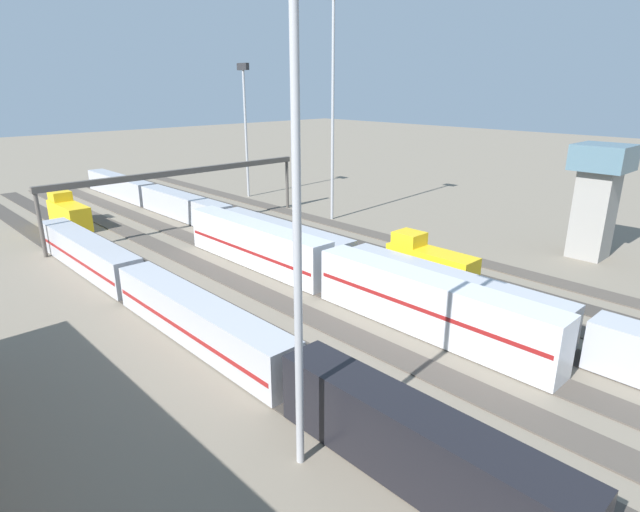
# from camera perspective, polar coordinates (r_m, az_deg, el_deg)

# --- Properties ---
(ground_plane) EXTENTS (400.00, 400.00, 0.00)m
(ground_plane) POSITION_cam_1_polar(r_m,az_deg,el_deg) (61.01, -3.92, -1.00)
(ground_plane) COLOR #756B5B
(track_bed_0) EXTENTS (140.00, 2.80, 0.12)m
(track_bed_0) POSITION_cam_1_polar(r_m,az_deg,el_deg) (72.82, 6.72, 2.21)
(track_bed_0) COLOR #4C443D
(track_bed_0) RESTS_ON ground_plane
(track_bed_1) EXTENTS (140.00, 2.80, 0.12)m
(track_bed_1) POSITION_cam_1_polar(r_m,az_deg,el_deg) (69.19, 4.06, 1.42)
(track_bed_1) COLOR #3D3833
(track_bed_1) RESTS_ON ground_plane
(track_bed_2) EXTENTS (140.00, 2.80, 0.12)m
(track_bed_2) POSITION_cam_1_polar(r_m,az_deg,el_deg) (65.75, 1.10, 0.55)
(track_bed_2) COLOR #4C443D
(track_bed_2) RESTS_ON ground_plane
(track_bed_3) EXTENTS (140.00, 2.80, 0.12)m
(track_bed_3) POSITION_cam_1_polar(r_m,az_deg,el_deg) (62.51, -2.16, -0.42)
(track_bed_3) COLOR #3D3833
(track_bed_3) RESTS_ON ground_plane
(track_bed_4) EXTENTS (140.00, 2.80, 0.12)m
(track_bed_4) POSITION_cam_1_polar(r_m,az_deg,el_deg) (59.52, -5.77, -1.49)
(track_bed_4) COLOR #4C443D
(track_bed_4) RESTS_ON ground_plane
(track_bed_5) EXTENTS (140.00, 2.80, 0.12)m
(track_bed_5) POSITION_cam_1_polar(r_m,az_deg,el_deg) (56.82, -9.75, -2.66)
(track_bed_5) COLOR #4C443D
(track_bed_5) RESTS_ON ground_plane
(track_bed_6) EXTENTS (140.00, 2.80, 0.12)m
(track_bed_6) POSITION_cam_1_polar(r_m,az_deg,el_deg) (54.43, -14.11, -3.93)
(track_bed_6) COLOR #3D3833
(track_bed_6) RESTS_ON ground_plane
(track_bed_7) EXTENTS (140.00, 2.80, 0.12)m
(track_bed_7) POSITION_cam_1_polar(r_m,az_deg,el_deg) (52.42, -18.84, -5.28)
(track_bed_7) COLOR #3D3833
(track_bed_7) RESTS_ON ground_plane
(train_on_track_7) EXTENTS (66.40, 3.06, 4.40)m
(train_on_track_7) POSITION_cam_1_polar(r_m,az_deg,el_deg) (45.15, -14.84, -5.96)
(train_on_track_7) COLOR black
(train_on_track_7) RESTS_ON ground_plane
(train_on_track_2) EXTENTS (10.00, 3.00, 5.00)m
(train_on_track_2) POSITION_cam_1_polar(r_m,az_deg,el_deg) (55.96, 11.99, -0.85)
(train_on_track_2) COLOR gold
(train_on_track_2) RESTS_ON ground_plane
(train_on_track_4) EXTENTS (47.20, 3.06, 5.00)m
(train_on_track_4) POSITION_cam_1_polar(r_m,az_deg,el_deg) (51.62, 0.91, -1.56)
(train_on_track_4) COLOR silver
(train_on_track_4) RESTS_ON ground_plane
(train_on_track_6) EXTENTS (10.00, 3.00, 5.00)m
(train_on_track_6) POSITION_cam_1_polar(r_m,az_deg,el_deg) (85.03, -26.15, 4.25)
(train_on_track_6) COLOR gold
(train_on_track_6) RESTS_ON ground_plane
(train_on_track_3) EXTENTS (119.80, 3.00, 3.80)m
(train_on_track_3) POSITION_cam_1_polar(r_m,az_deg,el_deg) (64.54, -4.30, 1.98)
(train_on_track_3) COLOR #A8AAB2
(train_on_track_3) RESTS_ON ground_plane
(light_mast_0) EXTENTS (2.80, 0.70, 32.98)m
(light_mast_0) POSITION_cam_1_polar(r_m,az_deg,el_deg) (79.48, 1.45, 18.58)
(light_mast_0) COLOR #9EA0A5
(light_mast_0) RESTS_ON ground_plane
(light_mast_1) EXTENTS (2.80, 0.70, 25.78)m
(light_mast_1) POSITION_cam_1_polar(r_m,az_deg,el_deg) (24.26, -2.67, 9.61)
(light_mast_1) COLOR #9EA0A5
(light_mast_1) RESTS_ON ground_plane
(light_mast_2) EXTENTS (2.80, 0.70, 24.01)m
(light_mast_2) POSITION_cam_1_polar(r_m,az_deg,el_deg) (98.07, -8.34, 15.53)
(light_mast_2) COLOR #9EA0A5
(light_mast_2) RESTS_ON ground_plane
(signal_gantry) EXTENTS (0.70, 40.00, 8.80)m
(signal_gantry) POSITION_cam_1_polar(r_m,az_deg,el_deg) (77.55, -15.01, 8.53)
(signal_gantry) COLOR #4C4742
(signal_gantry) RESTS_ON ground_plane
(control_tower) EXTENTS (6.00, 6.00, 13.75)m
(control_tower) POSITION_cam_1_polar(r_m,az_deg,el_deg) (70.19, 28.45, 6.19)
(control_tower) COLOR gray
(control_tower) RESTS_ON ground_plane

